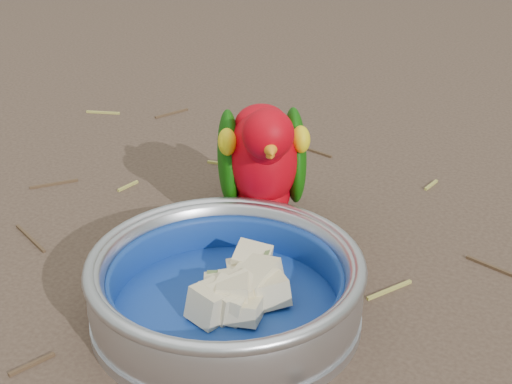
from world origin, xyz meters
The scene contains 6 objects.
ground centered at (0.00, 0.00, 0.00)m, with size 60.00×60.00×0.00m, color #473529.
food_bowl centered at (0.09, 0.02, 0.01)m, with size 0.24×0.24×0.02m, color #B2B2BA.
bowl_wall centered at (0.09, 0.02, 0.04)m, with size 0.24×0.24×0.04m, color #B2B2BA, non-canonical shape.
fruit_wedges centered at (0.09, 0.02, 0.03)m, with size 0.14×0.14×0.03m, color beige, non-canonical shape.
lory_parrot centered at (0.05, 0.16, 0.08)m, with size 0.09×0.19×0.15m, color #B1000C, non-canonical shape.
ground_debris centered at (0.02, 0.01, 0.00)m, with size 0.90×0.80×0.01m, color #A49D42, non-canonical shape.
Camera 1 is at (0.38, -0.47, 0.41)m, focal length 55.00 mm.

